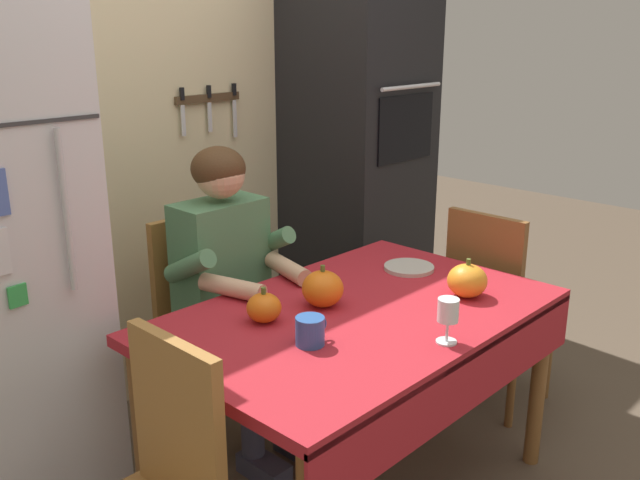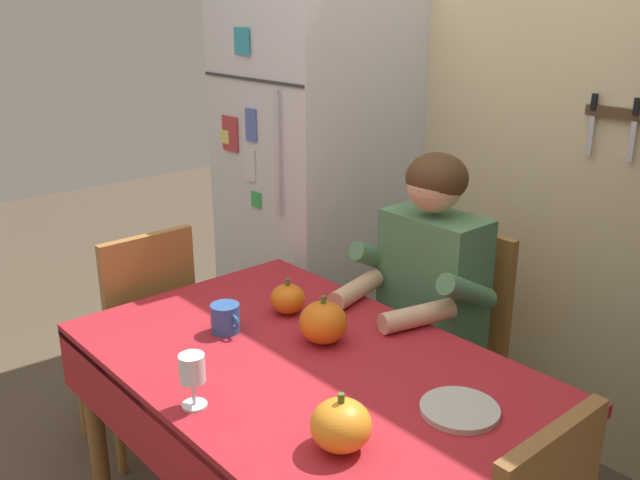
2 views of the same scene
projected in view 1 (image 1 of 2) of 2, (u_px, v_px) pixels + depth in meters
The scene contains 12 objects.
back_wall_assembly at pixel (153, 115), 3.10m from camera, with size 3.70×0.13×2.60m.
wall_oven at pixel (358, 151), 3.63m from camera, with size 0.60×0.64×2.10m.
dining_table at pixel (361, 335), 2.42m from camera, with size 1.40×0.90×0.74m.
chair_behind_person at pixel (206, 316), 2.93m from camera, with size 0.40×0.40×0.93m.
seated_person at pixel (232, 276), 2.74m from camera, with size 0.47×0.55×1.25m.
chair_right_side at pixel (493, 302), 3.08m from camera, with size 0.40×0.40×0.93m.
coffee_mug at pixel (310, 331), 2.14m from camera, with size 0.12×0.09×0.09m.
wine_glass at pixel (447, 313), 2.13m from camera, with size 0.07×0.07×0.15m.
pumpkin_large at pixel (264, 308), 2.31m from camera, with size 0.12×0.12×0.12m.
pumpkin_medium at pixel (467, 281), 2.51m from camera, with size 0.14×0.14×0.14m.
pumpkin_small at pixel (323, 289), 2.43m from camera, with size 0.15×0.15×0.15m.
serving_tray at pixel (409, 268), 2.81m from camera, with size 0.20×0.20×0.02m, color #B7B2A8.
Camera 1 is at (-1.70, -1.34, 1.69)m, focal length 39.15 mm.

